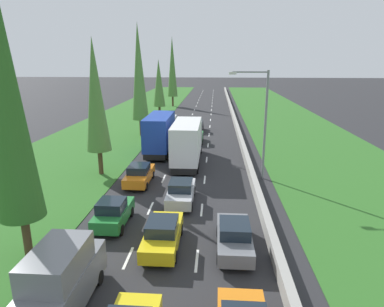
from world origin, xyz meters
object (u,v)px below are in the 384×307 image
Objects in this scene: grey_van_left_lane at (62,278)px; poplar_tree_nearest at (5,89)px; green_hatchback_centre_lane at (196,136)px; poplar_tree_second at (96,96)px; grey_sedan_right_lane at (234,236)px; poplar_tree_fifth at (172,67)px; silver_hatchback_left_lane at (173,127)px; street_light_mast at (261,118)px; silver_sedan_centre_lane at (181,192)px; white_box_truck_centre_lane at (187,142)px; poplar_tree_third at (139,72)px; orange_sedan_left_lane at (139,174)px; yellow_sedan_centre_lane at (163,234)px; poplar_tree_fourth at (159,83)px; black_hatchback_centre_lane at (197,125)px; blue_box_truck_left_lane at (161,132)px; green_hatchback_left_lane at (113,213)px.

poplar_tree_nearest is (-3.52, 3.62, 7.06)m from grey_van_left_lane.
poplar_tree_second reaches higher than green_hatchback_centre_lane.
poplar_tree_fifth is at bearing 100.25° from grey_sedan_right_lane.
street_light_mast is at bearing -62.41° from silver_hatchback_left_lane.
silver_sedan_centre_lane is 0.48× the size of white_box_truck_centre_lane.
silver_hatchback_left_lane is 8.73m from poplar_tree_third.
orange_sedan_left_lane is 5.13m from silver_sedan_centre_lane.
street_light_mast is at bearing 42.42° from silver_sedan_centre_lane.
yellow_sedan_centre_lane is at bearing -75.48° from poplar_tree_third.
grey_van_left_lane is 46.56m from poplar_tree_fourth.
grey_sedan_right_lane is 0.39× the size of poplar_tree_second.
poplar_tree_fifth reaches higher than grey_sedan_right_lane.
grey_sedan_right_lane is (3.41, -6.02, 0.00)m from silver_sedan_centre_lane.
poplar_tree_fourth reaches higher than orange_sedan_left_lane.
poplar_tree_second is at bearing 103.76° from grey_van_left_lane.
black_hatchback_centre_lane is at bearing -55.04° from poplar_tree_fourth.
street_light_mast reaches higher than orange_sedan_left_lane.
yellow_sedan_centre_lane is 29.64m from poplar_tree_third.
poplar_tree_nearest reaches higher than white_box_truck_centre_lane.
grey_sedan_right_lane is (7.04, 4.85, -0.59)m from grey_van_left_lane.
blue_box_truck_left_lane is at bearing 99.22° from yellow_sedan_centre_lane.
green_hatchback_centre_lane is 0.33× the size of poplar_tree_second.
grey_sedan_right_lane is 0.50× the size of street_light_mast.
silver_hatchback_left_lane is at bearing -158.08° from black_hatchback_centre_lane.
green_hatchback_left_lane is 1.00× the size of silver_hatchback_left_lane.
green_hatchback_left_lane is 13.72m from white_box_truck_centre_lane.
white_box_truck_centre_lane reaches higher than green_hatchback_centre_lane.
yellow_sedan_centre_lane is 10.29m from poplar_tree_nearest.
orange_sedan_left_lane is 0.50× the size of street_light_mast.
street_light_mast is (6.31, -19.70, 4.40)m from black_hatchback_centre_lane.
silver_hatchback_left_lane is (0.08, 34.79, -0.56)m from grey_van_left_lane.
silver_hatchback_left_lane is (-3.22, 14.40, -1.35)m from white_box_truck_centre_lane.
grey_sedan_right_lane is 24.58m from green_hatchback_centre_lane.
poplar_tree_fifth reaches higher than poplar_tree_fourth.
poplar_tree_nearest reaches higher than grey_sedan_right_lane.
poplar_tree_fourth is at bearing 94.53° from grey_van_left_lane.
white_box_truck_centre_lane is 2.41× the size of green_hatchback_centre_lane.
poplar_tree_second is (-7.44, -19.55, 6.04)m from black_hatchback_centre_lane.
green_hatchback_left_lane is at bearing -104.53° from white_box_truck_centre_lane.
poplar_tree_fifth is at bearing 97.19° from silver_hatchback_left_lane.
green_hatchback_centre_lane is 0.39× the size of poplar_tree_fourth.
poplar_tree_nearest is 1.65× the size of street_light_mast.
blue_box_truck_left_lane reaches higher than green_hatchback_left_lane.
poplar_tree_nearest is at bearing -169.80° from yellow_sedan_centre_lane.
yellow_sedan_centre_lane is 13.96m from street_light_mast.
black_hatchback_centre_lane reaches higher than grey_sedan_right_lane.
grey_sedan_right_lane is 0.31× the size of poplar_tree_fifth.
silver_sedan_centre_lane is 0.31× the size of poplar_tree_third.
silver_hatchback_left_lane is at bearing 89.41° from orange_sedan_left_lane.
poplar_tree_second reaches higher than grey_van_left_lane.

